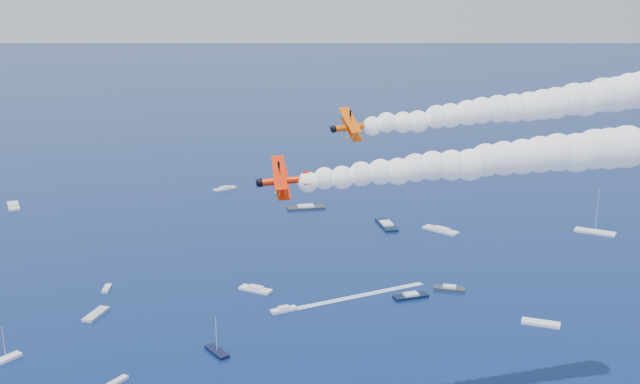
{
  "coord_description": "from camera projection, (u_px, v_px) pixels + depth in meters",
  "views": [
    {
      "loc": [
        1.47,
        -85.68,
        81.06
      ],
      "look_at": [
        4.22,
        22.55,
        50.6
      ],
      "focal_mm": 42.52,
      "sensor_mm": 36.0,
      "label": 1
    }
  ],
  "objects": [
    {
      "name": "biplane_trail",
      "position": [
        284.0,
        181.0,
        106.22
      ],
      "size": [
        8.6,
        10.34,
        8.29
      ],
      "primitive_type": null,
      "rotation": [
        -0.34,
        0.07,
        3.21
      ],
      "color": "#FF2705"
    },
    {
      "name": "biplane_lead",
      "position": [
        353.0,
        127.0,
        115.46
      ],
      "size": [
        8.43,
        10.11,
        7.47
      ],
      "primitive_type": null,
      "rotation": [
        -0.34,
        0.07,
        3.35
      ],
      "color": "#FC5705"
    },
    {
      "name": "smoke_trail_trail",
      "position": [
        469.0,
        163.0,
        107.99
      ],
      "size": [
        53.4,
        12.72,
        10.17
      ],
      "primitive_type": null,
      "rotation": [
        0.0,
        0.0,
        3.21
      ],
      "color": "white"
    },
    {
      "name": "smoke_trail_lead",
      "position": [
        513.0,
        108.0,
        120.7
      ],
      "size": [
        54.13,
        25.89,
        10.17
      ],
      "primitive_type": null,
      "rotation": [
        0.0,
        0.0,
        3.35
      ],
      "color": "white"
    },
    {
      "name": "boat_wakes",
      "position": [
        76.0,
        313.0,
        190.72
      ],
      "size": [
        145.38,
        137.77,
        0.04
      ],
      "color": "white",
      "rests_on": "ground"
    },
    {
      "name": "spectator_boats",
      "position": [
        310.0,
        263.0,
        223.49
      ],
      "size": [
        231.78,
        185.94,
        0.7
      ],
      "color": "white",
      "rests_on": "ground"
    }
  ]
}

